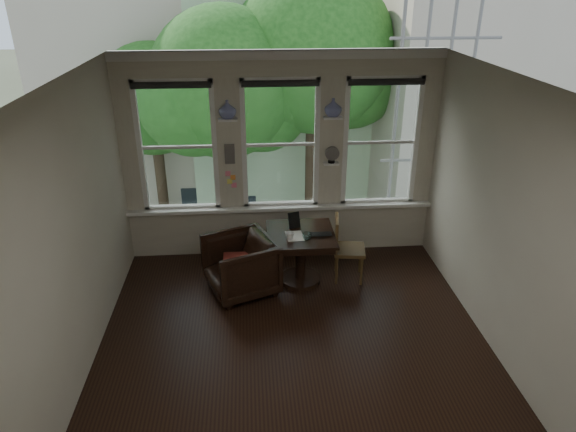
{
  "coord_description": "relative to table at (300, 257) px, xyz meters",
  "views": [
    {
      "loc": [
        -0.45,
        -4.81,
        3.86
      ],
      "look_at": [
        0.0,
        0.9,
        1.2
      ],
      "focal_mm": 32.0,
      "sensor_mm": 36.0,
      "label": 1
    }
  ],
  "objects": [
    {
      "name": "wall_back",
      "position": [
        -0.21,
        0.95,
        1.12
      ],
      "size": [
        4.5,
        0.0,
        4.5
      ],
      "primitive_type": "plane",
      "rotation": [
        1.57,
        0.0,
        0.0
      ],
      "color": "beige",
      "rests_on": "ground"
    },
    {
      "name": "desk_fan",
      "position": [
        0.52,
        0.83,
        1.16
      ],
      "size": [
        0.2,
        0.2,
        0.24
      ],
      "primitive_type": null,
      "color": "#59544F",
      "rests_on": "ground"
    },
    {
      "name": "cushion_red",
      "position": [
        -0.82,
        -0.19,
        0.08
      ],
      "size": [
        0.45,
        0.45,
        0.06
      ],
      "primitive_type": "cube",
      "color": "maroon",
      "rests_on": "armchair_left"
    },
    {
      "name": "laptop",
      "position": [
        0.25,
        -0.14,
        0.39
      ],
      "size": [
        0.32,
        0.21,
        0.02
      ],
      "primitive_type": "imported",
      "rotation": [
        0.0,
        0.0,
        0.01
      ],
      "color": "black",
      "rests_on": "table"
    },
    {
      "name": "papers",
      "position": [
        -0.09,
        -0.08,
        0.38
      ],
      "size": [
        0.24,
        0.31,
        0.0
      ],
      "primitive_type": "cube",
      "rotation": [
        0.0,
        0.0,
        0.07
      ],
      "color": "silver",
      "rests_on": "table"
    },
    {
      "name": "shelf_right",
      "position": [
        0.52,
        0.85,
        1.73
      ],
      "size": [
        0.26,
        0.16,
        0.03
      ],
      "primitive_type": "cube",
      "color": "white",
      "rests_on": "ground"
    },
    {
      "name": "wall_left",
      "position": [
        -2.46,
        -1.3,
        1.12
      ],
      "size": [
        0.0,
        4.5,
        4.5
      ],
      "primitive_type": "plane",
      "rotation": [
        1.57,
        0.0,
        1.57
      ],
      "color": "beige",
      "rests_on": "ground"
    },
    {
      "name": "vase_left",
      "position": [
        -0.93,
        0.85,
        1.86
      ],
      "size": [
        0.24,
        0.24,
        0.25
      ],
      "primitive_type": "imported",
      "color": "silver",
      "rests_on": "shelf_left"
    },
    {
      "name": "intercom",
      "position": [
        -0.93,
        0.88,
        1.23
      ],
      "size": [
        0.14,
        0.06,
        0.28
      ],
      "primitive_type": "cube",
      "color": "#59544F",
      "rests_on": "ground"
    },
    {
      "name": "side_chair_right",
      "position": [
        0.68,
        0.03,
        0.09
      ],
      "size": [
        0.48,
        0.48,
        0.92
      ],
      "primitive_type": null,
      "rotation": [
        0.0,
        0.0,
        1.42
      ],
      "color": "#443018",
      "rests_on": "ground"
    },
    {
      "name": "window_right",
      "position": [
        1.24,
        0.95,
        1.32
      ],
      "size": [
        1.1,
        0.12,
        1.9
      ],
      "primitive_type": null,
      "color": "white",
      "rests_on": "ground"
    },
    {
      "name": "mug",
      "position": [
        -0.16,
        -0.17,
        0.42
      ],
      "size": [
        0.13,
        0.13,
        0.1
      ],
      "primitive_type": "imported",
      "rotation": [
        0.0,
        0.0,
        0.26
      ],
      "color": "white",
      "rests_on": "table"
    },
    {
      "name": "armchair_left",
      "position": [
        -0.82,
        -0.19,
        0.02
      ],
      "size": [
        1.11,
        1.1,
        0.79
      ],
      "primitive_type": "imported",
      "rotation": [
        0.0,
        0.0,
        -1.19
      ],
      "color": "black",
      "rests_on": "ground"
    },
    {
      "name": "shelf_left",
      "position": [
        -0.93,
        0.85,
        1.73
      ],
      "size": [
        0.26,
        0.16,
        0.03
      ],
      "primitive_type": "cube",
      "color": "white",
      "rests_on": "ground"
    },
    {
      "name": "tablet",
      "position": [
        -0.07,
        0.18,
        0.48
      ],
      "size": [
        0.18,
        0.12,
        0.22
      ],
      "primitive_type": "cube",
      "rotation": [
        -0.26,
        0.0,
        0.33
      ],
      "color": "black",
      "rests_on": "table"
    },
    {
      "name": "window_left",
      "position": [
        -1.66,
        0.95,
        1.32
      ],
      "size": [
        1.1,
        0.12,
        1.9
      ],
      "primitive_type": null,
      "color": "white",
      "rests_on": "ground"
    },
    {
      "name": "sticky_notes",
      "position": [
        -0.93,
        0.89,
        0.88
      ],
      "size": [
        0.16,
        0.01,
        0.24
      ],
      "primitive_type": null,
      "color": "pink",
      "rests_on": "ground"
    },
    {
      "name": "vase_right",
      "position": [
        0.52,
        0.85,
        1.86
      ],
      "size": [
        0.24,
        0.24,
        0.25
      ],
      "primitive_type": "imported",
      "color": "silver",
      "rests_on": "shelf_right"
    },
    {
      "name": "table",
      "position": [
        0.0,
        0.0,
        0.0
      ],
      "size": [
        0.9,
        0.9,
        0.75
      ],
      "primitive_type": null,
      "color": "black",
      "rests_on": "ground"
    },
    {
      "name": "ground",
      "position": [
        -0.21,
        -1.3,
        -0.38
      ],
      "size": [
        4.5,
        4.5,
        0.0
      ],
      "primitive_type": "plane",
      "color": "black",
      "rests_on": "ground"
    },
    {
      "name": "wall_right",
      "position": [
        2.04,
        -1.3,
        1.12
      ],
      "size": [
        0.0,
        4.5,
        4.5
      ],
      "primitive_type": "plane",
      "rotation": [
        1.57,
        0.0,
        -1.57
      ],
      "color": "beige",
      "rests_on": "ground"
    },
    {
      "name": "ceiling",
      "position": [
        -0.21,
        -1.3,
        2.62
      ],
      "size": [
        4.5,
        4.5,
        0.0
      ],
      "primitive_type": "plane",
      "rotation": [
        3.14,
        0.0,
        0.0
      ],
      "color": "silver",
      "rests_on": "ground"
    },
    {
      "name": "drinking_glass",
      "position": [
        0.06,
        -0.19,
        0.42
      ],
      "size": [
        0.13,
        0.13,
        0.09
      ],
      "primitive_type": "imported",
      "rotation": [
        0.0,
        0.0,
        0.07
      ],
      "color": "white",
      "rests_on": "table"
    },
    {
      "name": "wall_front",
      "position": [
        -0.21,
        -3.55,
        1.12
      ],
      "size": [
        4.5,
        0.0,
        4.5
      ],
      "primitive_type": "plane",
      "rotation": [
        -1.57,
        0.0,
        0.0
      ],
      "color": "beige",
      "rests_on": "ground"
    },
    {
      "name": "window_center",
      "position": [
        -0.21,
        0.95,
        1.32
      ],
      "size": [
        1.1,
        0.12,
        1.9
      ],
      "primitive_type": null,
      "color": "white",
      "rests_on": "ground"
    }
  ]
}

